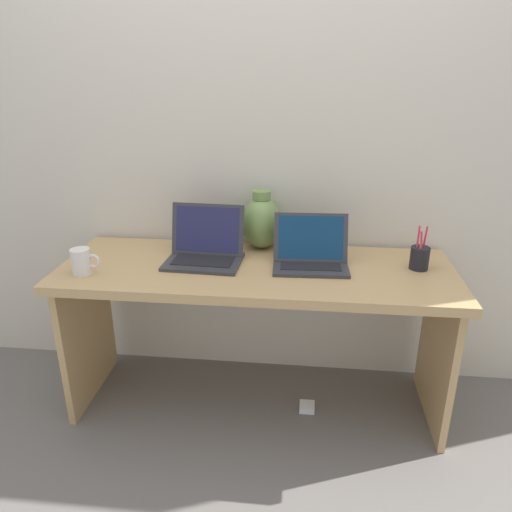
# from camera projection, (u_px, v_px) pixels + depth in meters

# --- Properties ---
(ground_plane) EXTENTS (6.00, 6.00, 0.00)m
(ground_plane) POSITION_uv_depth(u_px,v_px,m) (256.00, 401.00, 2.35)
(ground_plane) COLOR slate
(back_wall) EXTENTS (4.40, 0.04, 2.40)m
(back_wall) POSITION_uv_depth(u_px,v_px,m) (264.00, 138.00, 2.22)
(back_wall) COLOR beige
(back_wall) RESTS_ON ground
(desk) EXTENTS (1.69, 0.60, 0.70)m
(desk) POSITION_uv_depth(u_px,v_px,m) (256.00, 296.00, 2.14)
(desk) COLOR tan
(desk) RESTS_ON ground
(laptop_left) EXTENTS (0.34, 0.26, 0.24)m
(laptop_left) POSITION_uv_depth(u_px,v_px,m) (205.00, 247.00, 2.14)
(laptop_left) COLOR #333338
(laptop_left) RESTS_ON desk
(laptop_right) EXTENTS (0.33, 0.24, 0.21)m
(laptop_right) POSITION_uv_depth(u_px,v_px,m) (311.00, 253.00, 2.09)
(laptop_right) COLOR #333338
(laptop_right) RESTS_ON desk
(green_vase) EXTENTS (0.19, 0.19, 0.28)m
(green_vase) POSITION_uv_depth(u_px,v_px,m) (262.00, 222.00, 2.26)
(green_vase) COLOR #75934C
(green_vase) RESTS_ON desk
(coffee_mug) EXTENTS (0.12, 0.08, 0.11)m
(coffee_mug) POSITION_uv_depth(u_px,v_px,m) (82.00, 262.00, 2.00)
(coffee_mug) COLOR white
(coffee_mug) RESTS_ON desk
(pen_cup) EXTENTS (0.08, 0.08, 0.19)m
(pen_cup) POSITION_uv_depth(u_px,v_px,m) (420.00, 257.00, 2.05)
(pen_cup) COLOR black
(pen_cup) RESTS_ON desk
(power_brick) EXTENTS (0.07, 0.07, 0.03)m
(power_brick) POSITION_uv_depth(u_px,v_px,m) (307.00, 407.00, 2.28)
(power_brick) COLOR white
(power_brick) RESTS_ON ground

